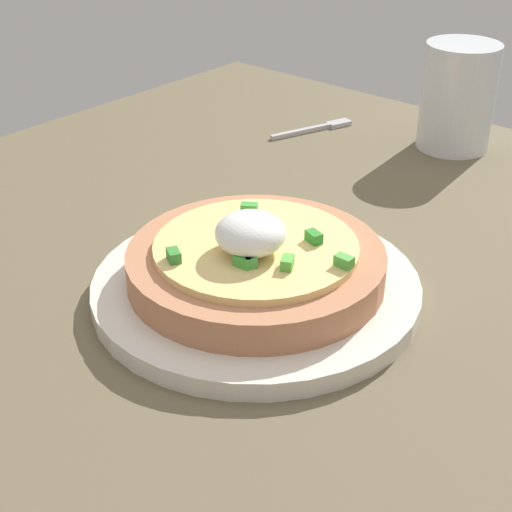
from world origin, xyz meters
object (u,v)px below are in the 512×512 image
fork (318,128)px  cup_far (457,103)px  pizza (256,261)px  plate (256,287)px

fork → cup_far: bearing=-49.8°
pizza → fork: 35.96cm
plate → fork: (-17.41, 31.24, -0.48)cm
plate → pizza: 2.37cm
pizza → fork: (-17.45, 31.31, -2.85)cm
cup_far → plate: bearing=-84.8°
fork → plate: bearing=-131.6°
pizza → fork: bearing=119.1°
pizza → cup_far: cup_far is taller
plate → pizza: size_ratio=1.28×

